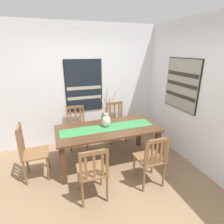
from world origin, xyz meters
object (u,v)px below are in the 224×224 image
object	(u,v)px
chair_4	(31,151)
painting_on_back_wall	(84,86)
chair_2	(151,159)
centerpiece_vase	(106,120)
painting_on_side_wall	(182,84)
chair_0	(93,172)
dining_table	(108,133)
chair_1	(77,126)
chair_3	(116,121)

from	to	relation	value
chair_4	painting_on_back_wall	distance (m)	1.82
chair_2	chair_4	xyz separation A→B (m)	(-1.83, 0.83, 0.02)
centerpiece_vase	painting_on_side_wall	size ratio (longest dim) A/B	0.75
chair_0	dining_table	bearing A→B (deg)	59.32
dining_table	chair_4	world-z (taller)	chair_4
chair_0	chair_4	xyz separation A→B (m)	(-0.87, 0.82, 0.03)
chair_0	painting_on_back_wall	xyz separation A→B (m)	(0.29, 1.94, 0.87)
chair_0	chair_2	bearing A→B (deg)	-0.60
painting_on_back_wall	chair_1	bearing A→B (deg)	-134.95
centerpiece_vase	chair_3	size ratio (longest dim) A/B	0.82
centerpiece_vase	chair_3	xyz separation A→B (m)	(0.49, 0.79, -0.39)
chair_3	painting_on_back_wall	world-z (taller)	painting_on_back_wall
chair_0	painting_on_back_wall	world-z (taller)	painting_on_back_wall
painting_on_side_wall	chair_2	bearing A→B (deg)	-144.22
dining_table	chair_2	size ratio (longest dim) A/B	2.12
dining_table	chair_1	size ratio (longest dim) A/B	2.06
chair_3	painting_on_side_wall	size ratio (longest dim) A/B	0.92
centerpiece_vase	chair_4	world-z (taller)	centerpiece_vase
centerpiece_vase	chair_1	bearing A→B (deg)	120.27
chair_1	dining_table	bearing A→B (deg)	-60.75
chair_3	chair_4	bearing A→B (deg)	-155.18
dining_table	chair_0	world-z (taller)	chair_0
chair_4	painting_on_back_wall	world-z (taller)	painting_on_back_wall
chair_0	chair_3	world-z (taller)	chair_3
chair_4	chair_0	bearing A→B (deg)	-43.24
centerpiece_vase	chair_2	distance (m)	1.08
chair_3	chair_4	distance (m)	2.04
chair_0	chair_3	bearing A→B (deg)	59.49
chair_0	chair_2	distance (m)	0.96
centerpiece_vase	chair_0	world-z (taller)	centerpiece_vase
chair_3	chair_4	world-z (taller)	chair_4
chair_1	chair_4	world-z (taller)	chair_4
chair_1	painting_on_back_wall	bearing A→B (deg)	45.05
chair_2	chair_4	bearing A→B (deg)	155.65
dining_table	centerpiece_vase	bearing A→B (deg)	98.31
dining_table	centerpiece_vase	world-z (taller)	centerpiece_vase
chair_0	chair_1	world-z (taller)	chair_1
chair_2	chair_3	world-z (taller)	chair_3
chair_4	painting_on_side_wall	distance (m)	3.05
centerpiece_vase	chair_2	xyz separation A→B (m)	(0.46, -0.90, -0.39)
chair_2	painting_on_back_wall	bearing A→B (deg)	108.93
painting_on_back_wall	chair_2	bearing A→B (deg)	-71.07
painting_on_back_wall	centerpiece_vase	bearing A→B (deg)	-78.99
chair_0	painting_on_side_wall	xyz separation A→B (m)	(2.02, 0.76, 1.00)
chair_2	chair_3	distance (m)	1.68
chair_2	chair_4	distance (m)	2.00
centerpiece_vase	chair_4	distance (m)	1.41
chair_2	painting_on_side_wall	world-z (taller)	painting_on_side_wall
chair_1	painting_on_back_wall	xyz separation A→B (m)	(0.26, 0.26, 0.86)
dining_table	chair_1	xyz separation A→B (m)	(-0.47, 0.84, -0.15)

